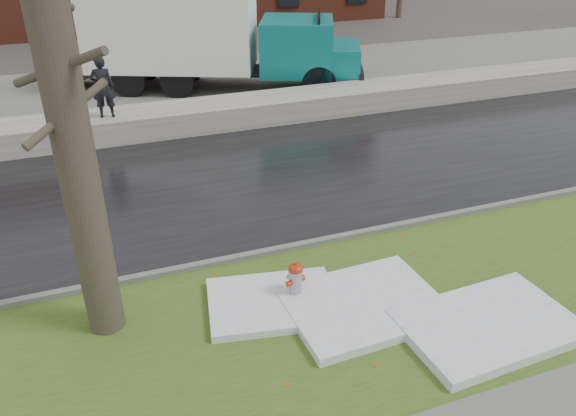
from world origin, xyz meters
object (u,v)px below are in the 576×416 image
object	(u,v)px
fire_hydrant	(295,280)
worker	(103,87)
tree	(68,118)
box_truck	(205,34)

from	to	relation	value
fire_hydrant	worker	size ratio (longest dim) A/B	0.44
tree	worker	world-z (taller)	tree
worker	tree	bearing A→B (deg)	91.26
fire_hydrant	tree	world-z (taller)	tree
tree	worker	distance (m)	8.86
fire_hydrant	worker	world-z (taller)	worker
tree	box_truck	world-z (taller)	tree
tree	box_truck	bearing A→B (deg)	69.79
box_truck	worker	xyz separation A→B (m)	(-3.97, -4.29, -0.39)
tree	box_truck	distance (m)	13.84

